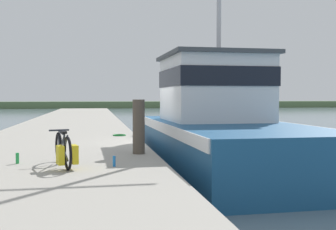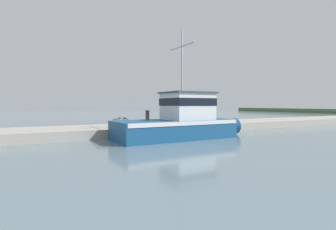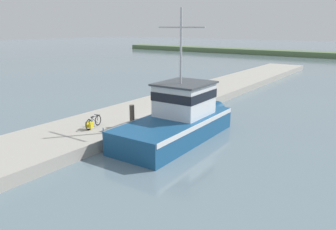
% 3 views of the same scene
% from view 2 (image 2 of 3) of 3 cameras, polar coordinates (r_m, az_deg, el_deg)
% --- Properties ---
extents(ground_plane, '(320.00, 320.00, 0.00)m').
position_cam_2_polar(ground_plane, '(22.03, 3.50, -4.44)').
color(ground_plane, slate).
extents(dock_pier, '(5.65, 80.00, 0.70)m').
position_cam_2_polar(dock_pier, '(25.08, -0.89, -2.80)').
color(dock_pier, '#A39E93').
rests_on(dock_pier, ground_plane).
extents(fishing_boat_main, '(3.90, 10.86, 8.15)m').
position_cam_2_polar(fishing_boat_main, '(20.04, 2.80, -1.24)').
color(fishing_boat_main, navy).
rests_on(fishing_boat_main, ground_plane).
extents(bicycle_touring, '(0.68, 1.69, 0.76)m').
position_cam_2_polar(bicycle_touring, '(22.63, -10.67, -1.62)').
color(bicycle_touring, black).
rests_on(bicycle_touring, dock_pier).
extents(mooring_post, '(0.32, 0.32, 1.41)m').
position_cam_2_polar(mooring_post, '(21.64, -4.50, -0.82)').
color(mooring_post, '#51473D').
rests_on(mooring_post, dock_pier).
extents(hose_coil, '(0.50, 0.50, 0.04)m').
position_cam_2_polar(hose_coil, '(24.42, 6.36, -2.07)').
color(hose_coil, '#197A2D').
rests_on(hose_coil, dock_pier).
extents(water_bottle_by_bike, '(0.07, 0.07, 0.24)m').
position_cam_2_polar(water_bottle_by_bike, '(23.88, -9.86, -1.96)').
color(water_bottle_by_bike, green).
rests_on(water_bottle_by_bike, dock_pier).
extents(water_bottle_on_curb, '(0.06, 0.06, 0.23)m').
position_cam_2_polar(water_bottle_on_curb, '(21.65, -9.94, -2.42)').
color(water_bottle_on_curb, blue).
rests_on(water_bottle_on_curb, dock_pier).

